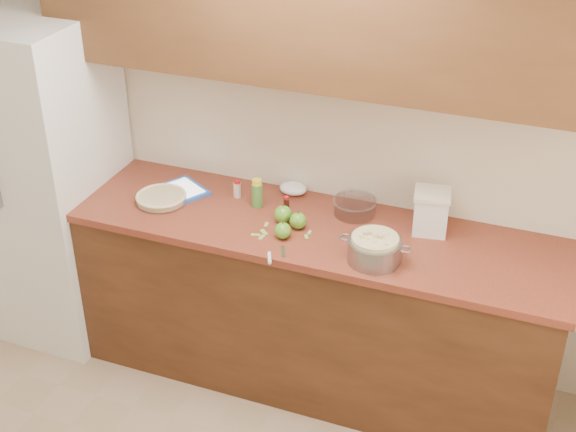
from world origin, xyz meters
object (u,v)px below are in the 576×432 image
at_px(pie, 161,198).
at_px(colander, 375,249).
at_px(tablet, 184,190).
at_px(flour_canister, 431,211).

height_order(pie, colander, colander).
distance_m(pie, tablet, 0.15).
height_order(flour_canister, tablet, flour_canister).
relative_size(colander, tablet, 1.09).
bearing_deg(pie, flour_canister, 9.11).
height_order(colander, flour_canister, flour_canister).
xyz_separation_m(pie, flour_canister, (1.33, 0.21, 0.08)).
bearing_deg(pie, colander, -6.44).
relative_size(pie, tablet, 0.87).
height_order(pie, tablet, pie).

